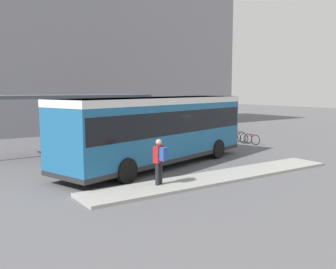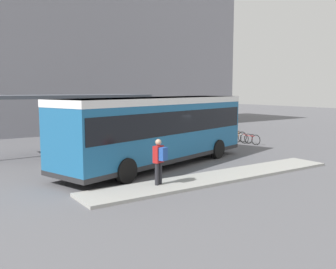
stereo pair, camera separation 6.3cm
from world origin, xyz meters
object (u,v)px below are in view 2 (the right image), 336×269
(bicycle_white, at_px, (243,138))
(bicycle_orange, at_px, (236,136))
(bicycle_red, at_px, (250,139))
(city_bus, at_px, (159,126))
(pedestrian_waiting, at_px, (159,159))

(bicycle_white, bearing_deg, bicycle_orange, 161.07)
(bicycle_red, bearing_deg, city_bus, 97.99)
(bicycle_orange, bearing_deg, pedestrian_waiting, 116.15)
(pedestrian_waiting, bearing_deg, bicycle_red, -83.46)
(city_bus, relative_size, bicycle_red, 7.03)
(city_bus, distance_m, bicycle_white, 9.82)
(bicycle_red, distance_m, bicycle_white, 0.78)
(pedestrian_waiting, bearing_deg, bicycle_orange, -78.27)
(pedestrian_waiting, distance_m, bicycle_white, 13.26)
(city_bus, relative_size, bicycle_orange, 6.46)
(bicycle_white, bearing_deg, pedestrian_waiting, -67.47)
(pedestrian_waiting, relative_size, bicycle_orange, 0.98)
(city_bus, height_order, pedestrian_waiting, city_bus)
(city_bus, distance_m, bicycle_red, 9.49)
(bicycle_orange, bearing_deg, bicycle_white, 162.23)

